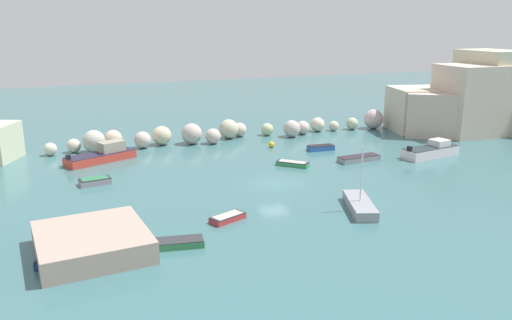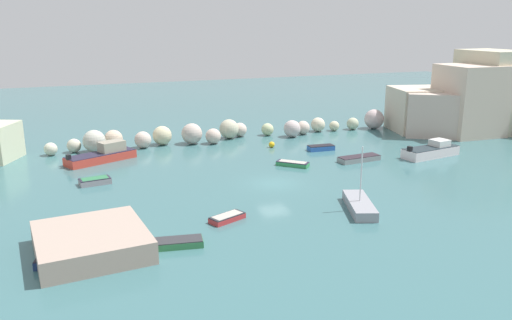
% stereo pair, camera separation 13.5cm
% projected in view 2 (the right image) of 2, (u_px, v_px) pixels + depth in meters
% --- Properties ---
extents(cove_water, '(160.00, 160.00, 0.00)m').
position_uv_depth(cove_water, '(274.00, 183.00, 44.63)').
color(cove_water, '#3A676B').
rests_on(cove_water, ground).
extents(cliff_headland_right, '(20.43, 13.38, 10.08)m').
position_uv_depth(cliff_headland_right, '(480.00, 101.00, 65.14)').
color(cliff_headland_right, beige).
rests_on(cliff_headland_right, ground).
extents(rock_breakwater, '(41.13, 4.32, 2.51)m').
position_uv_depth(rock_breakwater, '(228.00, 131.00, 60.59)').
color(rock_breakwater, beige).
rests_on(rock_breakwater, ground).
extents(stone_dock, '(6.94, 7.32, 1.38)m').
position_uv_depth(stone_dock, '(91.00, 242.00, 31.16)').
color(stone_dock, tan).
rests_on(stone_dock, ground).
extents(channel_buoy, '(0.66, 0.66, 0.66)m').
position_uv_depth(channel_buoy, '(272.00, 145.00, 57.23)').
color(channel_buoy, gold).
rests_on(channel_buoy, cove_water).
extents(moored_boat_0, '(2.91, 1.36, 0.55)m').
position_uv_depth(moored_boat_0, '(321.00, 148.00, 56.02)').
color(moored_boat_0, '#2D5FB6').
rests_on(moored_boat_0, cove_water).
extents(moored_boat_1, '(7.18, 4.76, 1.86)m').
position_uv_depth(moored_boat_1, '(103.00, 155.00, 51.64)').
color(moored_boat_1, '#CB3E31').
rests_on(moored_boat_1, cove_water).
extents(moored_boat_2, '(3.29, 5.45, 4.82)m').
position_uv_depth(moored_boat_2, '(359.00, 205.00, 38.26)').
color(moored_boat_2, gray).
rests_on(moored_boat_2, cove_water).
extents(moored_boat_3, '(3.29, 1.76, 0.47)m').
position_uv_depth(moored_boat_3, '(178.00, 243.00, 32.11)').
color(moored_boat_3, '#367F4A').
rests_on(moored_boat_3, cove_water).
extents(moored_boat_4, '(2.01, 3.40, 0.52)m').
position_uv_depth(moored_boat_4, '(52.00, 254.00, 30.45)').
color(moored_boat_4, navy).
rests_on(moored_boat_4, cove_water).
extents(moored_boat_5, '(2.97, 2.93, 0.45)m').
position_uv_depth(moored_boat_5, '(293.00, 164.00, 49.93)').
color(moored_boat_5, '#318C4E').
rests_on(moored_boat_5, cove_water).
extents(moored_boat_6, '(2.74, 1.67, 0.54)m').
position_uv_depth(moored_boat_6, '(95.00, 181.00, 44.36)').
color(moored_boat_6, gray).
rests_on(moored_boat_6, cove_water).
extents(moored_boat_7, '(6.62, 3.09, 1.65)m').
position_uv_depth(moored_boat_7, '(431.00, 151.00, 53.38)').
color(moored_boat_7, white).
rests_on(moored_boat_7, cove_water).
extents(moored_boat_8, '(4.48, 1.75, 0.54)m').
position_uv_depth(moored_boat_8, '(359.00, 159.00, 51.65)').
color(moored_boat_8, gray).
rests_on(moored_boat_8, cove_water).
extents(moored_boat_9, '(2.81, 2.01, 0.43)m').
position_uv_depth(moored_boat_9, '(227.00, 217.00, 36.26)').
color(moored_boat_9, '#BC3032').
rests_on(moored_boat_9, cove_water).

